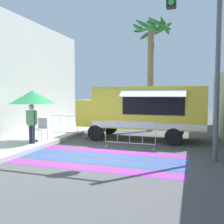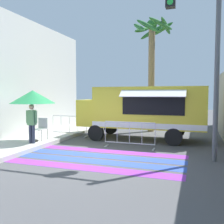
{
  "view_description": "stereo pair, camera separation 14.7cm",
  "coord_description": "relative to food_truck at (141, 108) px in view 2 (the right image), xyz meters",
  "views": [
    {
      "loc": [
        3.28,
        -8.37,
        2.22
      ],
      "look_at": [
        -0.23,
        2.43,
        1.41
      ],
      "focal_mm": 40.0,
      "sensor_mm": 36.0,
      "label": 1
    },
    {
      "loc": [
        3.42,
        -8.33,
        2.22
      ],
      "look_at": [
        -0.23,
        2.43,
        1.41
      ],
      "focal_mm": 40.0,
      "sensor_mm": 36.0,
      "label": 2
    }
  ],
  "objects": [
    {
      "name": "vendor_person",
      "position": [
        -3.93,
        -3.29,
        -0.44
      ],
      "size": [
        0.53,
        0.22,
        1.63
      ],
      "rotation": [
        0.0,
        0.0,
        0.14
      ],
      "color": "#2D3347",
      "rests_on": "sidewalk_left"
    },
    {
      "name": "palm_tree",
      "position": [
        0.04,
        2.78,
        3.06
      ],
      "size": [
        2.48,
        2.54,
        6.59
      ],
      "color": "#7A664C",
      "rests_on": "ground_plane"
    },
    {
      "name": "crosswalk_painted",
      "position": [
        -0.84,
        -4.13,
        -1.53
      ],
      "size": [
        6.4,
        2.84,
        0.01
      ],
      "color": "purple",
      "rests_on": "ground_plane"
    },
    {
      "name": "folding_chair",
      "position": [
        -4.02,
        -2.48,
        -0.77
      ],
      "size": [
        0.48,
        0.48,
        0.98
      ],
      "rotation": [
        0.0,
        0.0,
        -0.15
      ],
      "color": "#4C4C51",
      "rests_on": "sidewalk_left"
    },
    {
      "name": "barricade_front",
      "position": [
        -0.03,
        -2.12,
        -0.99
      ],
      "size": [
        2.15,
        0.44,
        1.09
      ],
      "color": "#B7BABF",
      "rests_on": "ground_plane"
    },
    {
      "name": "ground_plane",
      "position": [
        -0.84,
        -3.69,
        -1.53
      ],
      "size": [
        60.0,
        60.0,
        0.0
      ],
      "primitive_type": "plane",
      "color": "#4C4C4F"
    },
    {
      "name": "barricade_side",
      "position": [
        -3.8,
        -0.28,
        -0.99
      ],
      "size": [
        2.02,
        0.44,
        1.09
      ],
      "color": "#B7BABF",
      "rests_on": "ground_plane"
    },
    {
      "name": "food_truck",
      "position": [
        0.0,
        0.0,
        0.0
      ],
      "size": [
        6.03,
        2.8,
        2.57
      ],
      "color": "yellow",
      "rests_on": "ground_plane"
    },
    {
      "name": "patio_umbrella",
      "position": [
        -4.11,
        -2.95,
        0.57
      ],
      "size": [
        1.92,
        1.92,
        2.22
      ],
      "color": "black",
      "rests_on": "sidewalk_left"
    },
    {
      "name": "traffic_signal_pole",
      "position": [
        2.33,
        -3.21,
        2.9
      ],
      "size": [
        4.49,
        0.29,
        6.56
      ],
      "color": "#515456",
      "rests_on": "ground_plane"
    }
  ]
}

